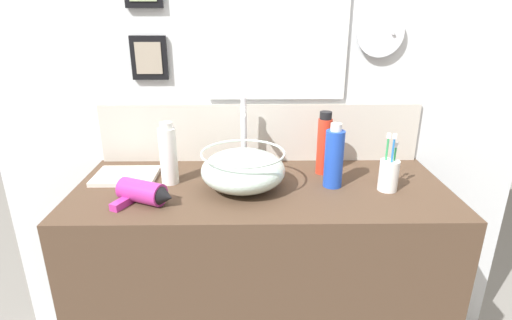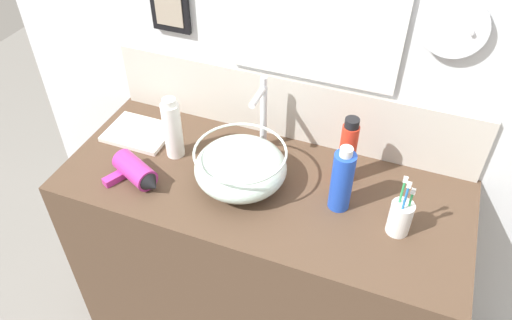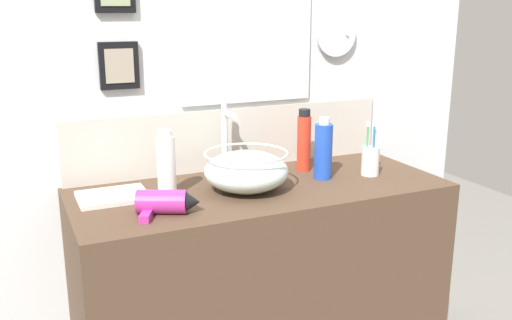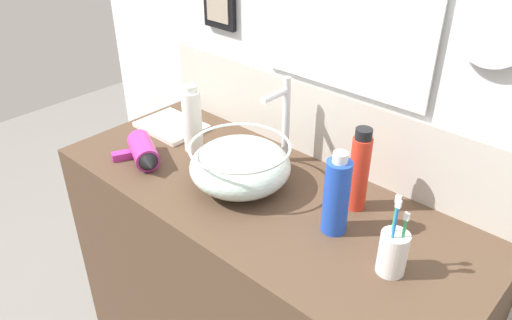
{
  "view_description": "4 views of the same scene",
  "coord_description": "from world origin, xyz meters",
  "px_view_note": "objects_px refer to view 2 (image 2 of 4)",
  "views": [
    {
      "loc": [
        -0.04,
        -1.3,
        1.5
      ],
      "look_at": [
        -0.02,
        0.0,
        1.02
      ],
      "focal_mm": 28.0,
      "sensor_mm": 36.0,
      "label": 1
    },
    {
      "loc": [
        0.4,
        -1.08,
        2.04
      ],
      "look_at": [
        -0.02,
        0.0,
        1.02
      ],
      "focal_mm": 35.0,
      "sensor_mm": 36.0,
      "label": 2
    },
    {
      "loc": [
        -0.81,
        -1.75,
        1.53
      ],
      "look_at": [
        -0.02,
        0.0,
        1.02
      ],
      "focal_mm": 40.0,
      "sensor_mm": 36.0,
      "label": 3
    },
    {
      "loc": [
        0.79,
        -0.89,
        1.74
      ],
      "look_at": [
        -0.02,
        0.0,
        1.02
      ],
      "focal_mm": 35.0,
      "sensor_mm": 36.0,
      "label": 4
    }
  ],
  "objects_px": {
    "toothbrush_cup": "(400,217)",
    "faucet": "(262,111)",
    "lotion_bottle": "(342,180)",
    "hair_drier": "(137,173)",
    "shampoo_bottle": "(348,151)",
    "hand_towel": "(139,133)",
    "soap_dispenser": "(173,129)",
    "glass_bowl_sink": "(241,167)"
  },
  "relations": [
    {
      "from": "toothbrush_cup",
      "to": "faucet",
      "type": "bearing_deg",
      "value": 157.33
    },
    {
      "from": "lotion_bottle",
      "to": "hair_drier",
      "type": "bearing_deg",
      "value": -168.36
    },
    {
      "from": "hair_drier",
      "to": "shampoo_bottle",
      "type": "height_order",
      "value": "shampoo_bottle"
    },
    {
      "from": "toothbrush_cup",
      "to": "shampoo_bottle",
      "type": "distance_m",
      "value": 0.26
    },
    {
      "from": "faucet",
      "to": "hair_drier",
      "type": "distance_m",
      "value": 0.46
    },
    {
      "from": "shampoo_bottle",
      "to": "faucet",
      "type": "bearing_deg",
      "value": 170.72
    },
    {
      "from": "toothbrush_cup",
      "to": "hand_towel",
      "type": "xyz_separation_m",
      "value": [
        -0.94,
        0.12,
        -0.05
      ]
    },
    {
      "from": "faucet",
      "to": "hand_towel",
      "type": "bearing_deg",
      "value": -168.38
    },
    {
      "from": "faucet",
      "to": "lotion_bottle",
      "type": "bearing_deg",
      "value": -28.36
    },
    {
      "from": "lotion_bottle",
      "to": "hand_towel",
      "type": "bearing_deg",
      "value": 173.93
    },
    {
      "from": "faucet",
      "to": "toothbrush_cup",
      "type": "distance_m",
      "value": 0.55
    },
    {
      "from": "hair_drier",
      "to": "soap_dispenser",
      "type": "distance_m",
      "value": 0.19
    },
    {
      "from": "shampoo_bottle",
      "to": "hand_towel",
      "type": "distance_m",
      "value": 0.75
    },
    {
      "from": "toothbrush_cup",
      "to": "lotion_bottle",
      "type": "bearing_deg",
      "value": 168.19
    },
    {
      "from": "toothbrush_cup",
      "to": "lotion_bottle",
      "type": "relative_size",
      "value": 0.91
    },
    {
      "from": "toothbrush_cup",
      "to": "shampoo_bottle",
      "type": "bearing_deg",
      "value": 141.16
    },
    {
      "from": "glass_bowl_sink",
      "to": "soap_dispenser",
      "type": "xyz_separation_m",
      "value": [
        -0.27,
        0.05,
        0.04
      ]
    },
    {
      "from": "soap_dispenser",
      "to": "faucet",
      "type": "bearing_deg",
      "value": 27.14
    },
    {
      "from": "faucet",
      "to": "soap_dispenser",
      "type": "bearing_deg",
      "value": -152.86
    },
    {
      "from": "glass_bowl_sink",
      "to": "hair_drier",
      "type": "distance_m",
      "value": 0.34
    },
    {
      "from": "glass_bowl_sink",
      "to": "hand_towel",
      "type": "height_order",
      "value": "glass_bowl_sink"
    },
    {
      "from": "toothbrush_cup",
      "to": "hand_towel",
      "type": "distance_m",
      "value": 0.95
    },
    {
      "from": "glass_bowl_sink",
      "to": "hand_towel",
      "type": "relative_size",
      "value": 1.29
    },
    {
      "from": "hand_towel",
      "to": "shampoo_bottle",
      "type": "bearing_deg",
      "value": 3.16
    },
    {
      "from": "toothbrush_cup",
      "to": "soap_dispenser",
      "type": "distance_m",
      "value": 0.77
    },
    {
      "from": "lotion_bottle",
      "to": "soap_dispenser",
      "type": "relative_size",
      "value": 1.02
    },
    {
      "from": "hair_drier",
      "to": "soap_dispenser",
      "type": "height_order",
      "value": "soap_dispenser"
    },
    {
      "from": "hair_drier",
      "to": "toothbrush_cup",
      "type": "height_order",
      "value": "toothbrush_cup"
    },
    {
      "from": "glass_bowl_sink",
      "to": "toothbrush_cup",
      "type": "height_order",
      "value": "toothbrush_cup"
    },
    {
      "from": "lotion_bottle",
      "to": "soap_dispenser",
      "type": "height_order",
      "value": "lotion_bottle"
    },
    {
      "from": "hair_drier",
      "to": "toothbrush_cup",
      "type": "xyz_separation_m",
      "value": [
        0.82,
        0.09,
        0.02
      ]
    },
    {
      "from": "glass_bowl_sink",
      "to": "toothbrush_cup",
      "type": "bearing_deg",
      "value": -2.13
    },
    {
      "from": "lotion_bottle",
      "to": "soap_dispenser",
      "type": "bearing_deg",
      "value": 176.59
    },
    {
      "from": "faucet",
      "to": "hand_towel",
      "type": "relative_size",
      "value": 1.24
    },
    {
      "from": "faucet",
      "to": "soap_dispenser",
      "type": "relative_size",
      "value": 1.24
    },
    {
      "from": "lotion_bottle",
      "to": "hand_towel",
      "type": "relative_size",
      "value": 1.01
    },
    {
      "from": "soap_dispenser",
      "to": "shampoo_bottle",
      "type": "distance_m",
      "value": 0.58
    },
    {
      "from": "hair_drier",
      "to": "soap_dispenser",
      "type": "bearing_deg",
      "value": 73.04
    },
    {
      "from": "toothbrush_cup",
      "to": "shampoo_bottle",
      "type": "relative_size",
      "value": 0.86
    },
    {
      "from": "hair_drier",
      "to": "lotion_bottle",
      "type": "bearing_deg",
      "value": 11.64
    },
    {
      "from": "toothbrush_cup",
      "to": "hand_towel",
      "type": "relative_size",
      "value": 0.92
    },
    {
      "from": "faucet",
      "to": "shampoo_bottle",
      "type": "distance_m",
      "value": 0.31
    }
  ]
}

